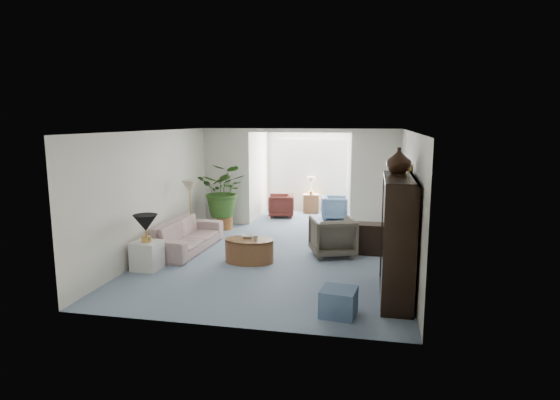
% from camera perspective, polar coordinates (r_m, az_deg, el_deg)
% --- Properties ---
extents(floor, '(6.00, 6.00, 0.00)m').
position_cam_1_polar(floor, '(9.13, -0.75, -7.45)').
color(floor, '#7A8AA2').
rests_on(floor, ground).
extents(sunroom_floor, '(2.60, 2.60, 0.00)m').
position_cam_1_polar(sunroom_floor, '(13.04, 3.04, -2.21)').
color(sunroom_floor, '#7A8AA2').
rests_on(sunroom_floor, ground).
extents(back_pier_left, '(1.20, 0.12, 2.50)m').
position_cam_1_polar(back_pier_left, '(12.21, -6.54, 2.86)').
color(back_pier_left, silver).
rests_on(back_pier_left, ground).
extents(back_pier_right, '(1.20, 0.12, 2.50)m').
position_cam_1_polar(back_pier_right, '(11.62, 11.61, 2.38)').
color(back_pier_right, silver).
rests_on(back_pier_right, ground).
extents(back_header, '(2.60, 0.12, 0.10)m').
position_cam_1_polar(back_header, '(11.68, 2.35, 8.51)').
color(back_header, silver).
rests_on(back_header, back_pier_left).
extents(window_pane, '(2.20, 0.02, 1.50)m').
position_cam_1_polar(window_pane, '(13.89, 3.74, 4.36)').
color(window_pane, white).
extents(window_blinds, '(2.20, 0.02, 1.50)m').
position_cam_1_polar(window_blinds, '(13.86, 3.73, 4.35)').
color(window_blinds, white).
extents(framed_picture, '(0.04, 0.50, 0.40)m').
position_cam_1_polar(framed_picture, '(8.51, 15.51, 2.65)').
color(framed_picture, '#B8AD93').
extents(sofa, '(0.93, 2.19, 0.63)m').
position_cam_1_polar(sofa, '(9.97, -11.41, -4.29)').
color(sofa, beige).
rests_on(sofa, ground).
extents(end_table, '(0.49, 0.49, 0.52)m').
position_cam_1_polar(end_table, '(8.89, -15.97, -6.56)').
color(end_table, white).
rests_on(end_table, ground).
extents(table_lamp, '(0.44, 0.44, 0.30)m').
position_cam_1_polar(table_lamp, '(8.74, -16.16, -2.72)').
color(table_lamp, black).
rests_on(table_lamp, end_table).
extents(floor_lamp, '(0.36, 0.36, 0.28)m').
position_cam_1_polar(floor_lamp, '(10.49, -11.01, 1.63)').
color(floor_lamp, beige).
rests_on(floor_lamp, ground).
extents(coffee_table, '(1.12, 1.12, 0.45)m').
position_cam_1_polar(coffee_table, '(9.02, -3.79, -6.20)').
color(coffee_table, brown).
rests_on(coffee_table, ground).
extents(coffee_bowl, '(0.27, 0.27, 0.06)m').
position_cam_1_polar(coffee_bowl, '(9.06, -3.95, -4.47)').
color(coffee_bowl, silver).
rests_on(coffee_bowl, coffee_table).
extents(coffee_cup, '(0.12, 0.12, 0.10)m').
position_cam_1_polar(coffee_cup, '(8.82, -3.04, -4.73)').
color(coffee_cup, '#B4B39E').
rests_on(coffee_cup, coffee_table).
extents(wingback_chair, '(1.06, 1.08, 0.78)m').
position_cam_1_polar(wingback_chair, '(9.44, 6.45, -4.47)').
color(wingback_chair, '#585145').
rests_on(wingback_chair, ground).
extents(side_table_dark, '(0.53, 0.43, 0.62)m').
position_cam_1_polar(side_table_dark, '(9.72, 10.72, -4.65)').
color(side_table_dark, black).
rests_on(side_table_dark, ground).
extents(entertainment_cabinet, '(0.45, 1.68, 1.87)m').
position_cam_1_polar(entertainment_cabinet, '(7.30, 14.16, -4.53)').
color(entertainment_cabinet, black).
rests_on(entertainment_cabinet, ground).
extents(cabinet_urn, '(0.39, 0.39, 0.41)m').
position_cam_1_polar(cabinet_urn, '(7.61, 14.35, 4.73)').
color(cabinet_urn, black).
rests_on(cabinet_urn, entertainment_cabinet).
extents(ottoman, '(0.53, 0.53, 0.38)m').
position_cam_1_polar(ottoman, '(6.71, 7.19, -12.30)').
color(ottoman, slate).
rests_on(ottoman, ground).
extents(plant_pot, '(0.40, 0.40, 0.32)m').
position_cam_1_polar(plant_pot, '(11.78, -6.79, -2.77)').
color(plant_pot, '#A3612F').
rests_on(plant_pot, ground).
extents(house_plant, '(1.20, 1.04, 1.33)m').
position_cam_1_polar(house_plant, '(11.63, -6.87, 1.20)').
color(house_plant, '#30581E').
rests_on(house_plant, plant_pot).
extents(sunroom_chair_blue, '(0.79, 0.77, 0.64)m').
position_cam_1_polar(sunroom_chair_blue, '(12.92, 6.67, -0.93)').
color(sunroom_chair_blue, slate).
rests_on(sunroom_chair_blue, ground).
extents(sunroom_chair_maroon, '(0.79, 0.77, 0.64)m').
position_cam_1_polar(sunroom_chair_maroon, '(13.13, 0.13, -0.70)').
color(sunroom_chair_maroon, '#5A251F').
rests_on(sunroom_chair_maroon, ground).
extents(sunroom_table, '(0.50, 0.41, 0.55)m').
position_cam_1_polar(sunroom_table, '(13.74, 3.81, -0.43)').
color(sunroom_table, brown).
rests_on(sunroom_table, ground).
extents(shelf_clutter, '(0.30, 0.84, 1.06)m').
position_cam_1_polar(shelf_clutter, '(7.11, 13.87, -3.62)').
color(shelf_clutter, '#3C3936').
rests_on(shelf_clutter, entertainment_cabinet).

